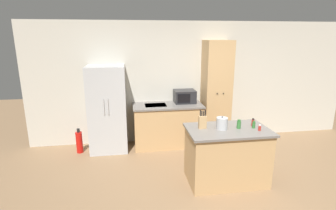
% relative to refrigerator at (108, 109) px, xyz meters
% --- Properties ---
extents(ground_plane, '(14.00, 14.00, 0.00)m').
position_rel_refrigerator_xyz_m(ground_plane, '(1.91, -1.97, -0.87)').
color(ground_plane, '#846647').
extents(wall_back, '(7.20, 0.06, 2.60)m').
position_rel_refrigerator_xyz_m(wall_back, '(1.91, 0.36, 0.43)').
color(wall_back, beige).
rests_on(wall_back, ground_plane).
extents(refrigerator, '(0.74, 0.69, 1.73)m').
position_rel_refrigerator_xyz_m(refrigerator, '(0.00, 0.00, 0.00)').
color(refrigerator, '#B7BABC').
rests_on(refrigerator, ground_plane).
extents(back_counter, '(1.45, 0.67, 0.90)m').
position_rel_refrigerator_xyz_m(back_counter, '(1.23, 0.02, -0.41)').
color(back_counter, tan).
rests_on(back_counter, ground_plane).
extents(pantry_cabinet, '(0.55, 0.54, 2.21)m').
position_rel_refrigerator_xyz_m(pantry_cabinet, '(2.29, 0.08, 0.24)').
color(pantry_cabinet, tan).
rests_on(pantry_cabinet, ground_plane).
extents(kitchen_island, '(1.28, 0.79, 0.90)m').
position_rel_refrigerator_xyz_m(kitchen_island, '(1.94, -1.56, -0.42)').
color(kitchen_island, tan).
rests_on(kitchen_island, ground_plane).
extents(microwave, '(0.45, 0.37, 0.27)m').
position_rel_refrigerator_xyz_m(microwave, '(1.61, 0.13, 0.17)').
color(microwave, '#232326').
rests_on(microwave, back_counter).
extents(knife_block, '(0.12, 0.07, 0.30)m').
position_rel_refrigerator_xyz_m(knife_block, '(1.55, -1.48, 0.14)').
color(knife_block, tan).
rests_on(knife_block, kitchen_island).
extents(spice_bottle_tall_dark, '(0.04, 0.04, 0.12)m').
position_rel_refrigerator_xyz_m(spice_bottle_tall_dark, '(2.38, -1.49, 0.09)').
color(spice_bottle_tall_dark, '#B2281E').
rests_on(spice_bottle_tall_dark, kitchen_island).
extents(spice_bottle_short_red, '(0.04, 0.04, 0.09)m').
position_rel_refrigerator_xyz_m(spice_bottle_short_red, '(2.38, -1.71, 0.07)').
color(spice_bottle_short_red, '#B2281E').
rests_on(spice_bottle_short_red, kitchen_island).
extents(spice_bottle_amber_oil, '(0.06, 0.06, 0.14)m').
position_rel_refrigerator_xyz_m(spice_bottle_amber_oil, '(2.11, -1.57, 0.09)').
color(spice_bottle_amber_oil, '#337033').
rests_on(spice_bottle_amber_oil, kitchen_island).
extents(spice_bottle_green_herb, '(0.05, 0.05, 0.11)m').
position_rel_refrigerator_xyz_m(spice_bottle_green_herb, '(2.34, -1.59, 0.08)').
color(spice_bottle_green_herb, '#337033').
rests_on(spice_bottle_green_herb, kitchen_island).
extents(kettle, '(0.17, 0.17, 0.21)m').
position_rel_refrigerator_xyz_m(kettle, '(1.84, -1.55, 0.12)').
color(kettle, '#B2B5B7').
rests_on(kettle, kitchen_island).
extents(fire_extinguisher, '(0.13, 0.13, 0.51)m').
position_rel_refrigerator_xyz_m(fire_extinguisher, '(-0.59, -0.09, -0.64)').
color(fire_extinguisher, red).
rests_on(fire_extinguisher, ground_plane).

